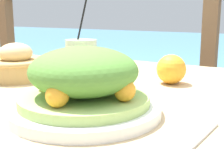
# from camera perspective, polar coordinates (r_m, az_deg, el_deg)

# --- Properties ---
(patio_table) EXTENTS (1.08, 0.95, 0.76)m
(patio_table) POSITION_cam_1_polar(r_m,az_deg,el_deg) (0.78, 3.02, -10.55)
(patio_table) COLOR tan
(patio_table) RESTS_ON ground_plane
(railing_fence) EXTENTS (2.80, 0.08, 1.15)m
(railing_fence) POSITION_cam_1_polar(r_m,az_deg,el_deg) (1.57, 17.56, 7.41)
(railing_fence) COLOR brown
(railing_fence) RESTS_ON ground_plane
(salad_plate) EXTENTS (0.30, 0.30, 0.13)m
(salad_plate) POSITION_cam_1_polar(r_m,az_deg,el_deg) (0.60, -5.16, -1.97)
(salad_plate) COLOR white
(salad_plate) RESTS_ON patio_table
(drink_glass) EXTENTS (0.08, 0.08, 0.24)m
(drink_glass) POSITION_cam_1_polar(r_m,az_deg,el_deg) (0.85, -5.64, 2.32)
(drink_glass) COLOR beige
(drink_glass) RESTS_ON patio_table
(bread_basket) EXTENTS (0.19, 0.19, 0.11)m
(bread_basket) POSITION_cam_1_polar(r_m,az_deg,el_deg) (0.95, -17.05, 1.74)
(bread_basket) COLOR tan
(bread_basket) RESTS_ON patio_table
(fork) EXTENTS (0.04, 0.18, 0.00)m
(fork) POSITION_cam_1_polar(r_m,az_deg,el_deg) (0.50, 14.96, -11.55)
(fork) COLOR silver
(fork) RESTS_ON patio_table
(orange_near_basket) EXTENTS (0.08, 0.08, 0.08)m
(orange_near_basket) POSITION_cam_1_polar(r_m,az_deg,el_deg) (0.86, 10.78, 0.97)
(orange_near_basket) COLOR #F9A328
(orange_near_basket) RESTS_ON patio_table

